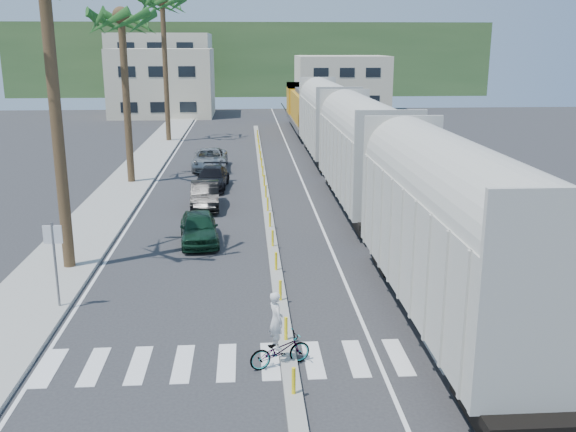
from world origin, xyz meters
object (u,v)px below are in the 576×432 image
Objects in this scene: street_sign at (54,253)px; cyclist at (279,343)px; car_second at (205,195)px; car_lead at (199,227)px.

street_sign reaches higher than cyclist.
street_sign is at bearing -109.26° from car_second.
car_lead is 6.20m from car_second.
cyclist reaches higher than car_second.
car_second is 17.95m from cyclist.
street_sign is 14.06m from car_second.
street_sign is at bearing -125.57° from car_lead.
cyclist is (3.03, -17.70, -0.03)m from car_second.
street_sign is 8.40m from car_lead.
car_second is (4.01, 13.42, -1.28)m from street_sign.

